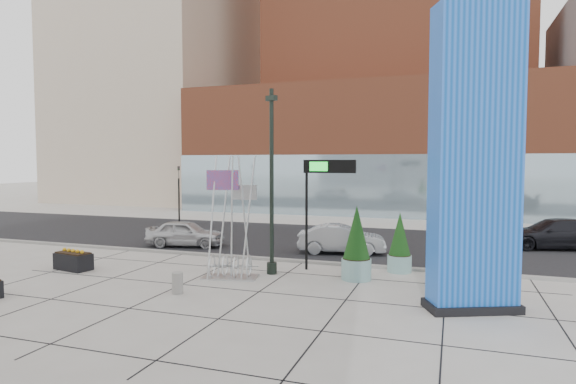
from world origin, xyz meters
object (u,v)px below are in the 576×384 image
(public_art_sculpture, at_px, (231,246))
(overhead_street_sign, at_px, (325,176))
(concrete_bollard, at_px, (178,283))
(car_silver_mid, at_px, (342,239))
(blue_pylon, at_px, (475,165))
(car_white_west, at_px, (185,234))
(lamp_post, at_px, (272,199))

(public_art_sculpture, relative_size, overhead_street_sign, 1.04)
(public_art_sculpture, xyz_separation_m, overhead_street_sign, (3.09, 2.29, 2.64))
(concrete_bollard, height_order, overhead_street_sign, overhead_street_sign)
(overhead_street_sign, height_order, car_silver_mid, overhead_street_sign)
(blue_pylon, xyz_separation_m, car_white_west, (-13.73, 6.66, -3.63))
(blue_pylon, bearing_deg, car_white_west, 130.67)
(blue_pylon, relative_size, lamp_post, 1.23)
(lamp_post, relative_size, public_art_sculpture, 1.55)
(lamp_post, xyz_separation_m, public_art_sculpture, (-1.25, -1.12, -1.74))
(concrete_bollard, bearing_deg, blue_pylon, 7.90)
(public_art_sculpture, bearing_deg, blue_pylon, -20.10)
(public_art_sculpture, distance_m, overhead_street_sign, 4.66)
(public_art_sculpture, bearing_deg, car_white_west, 122.76)
(car_white_west, bearing_deg, public_art_sculpture, -147.53)
(lamp_post, height_order, car_silver_mid, lamp_post)
(lamp_post, xyz_separation_m, car_silver_mid, (1.69, 5.01, -2.28))
(lamp_post, height_order, car_white_west, lamp_post)
(public_art_sculpture, xyz_separation_m, car_silver_mid, (2.93, 6.13, -0.54))
(lamp_post, distance_m, public_art_sculpture, 2.42)
(public_art_sculpture, height_order, concrete_bollard, public_art_sculpture)
(lamp_post, height_order, overhead_street_sign, lamp_post)
(public_art_sculpture, xyz_separation_m, concrete_bollard, (-0.72, -2.60, -0.86))
(blue_pylon, xyz_separation_m, public_art_sculpture, (-8.55, 1.31, -3.09))
(overhead_street_sign, height_order, car_white_west, overhead_street_sign)
(blue_pylon, xyz_separation_m, concrete_bollard, (-9.27, -1.28, -3.95))
(blue_pylon, relative_size, overhead_street_sign, 1.98)
(blue_pylon, relative_size, car_white_west, 2.22)
(overhead_street_sign, bearing_deg, blue_pylon, -34.26)
(overhead_street_sign, bearing_deg, car_white_west, 158.91)
(lamp_post, distance_m, car_white_west, 8.03)
(public_art_sculpture, distance_m, car_white_west, 7.47)
(blue_pylon, height_order, car_silver_mid, blue_pylon)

